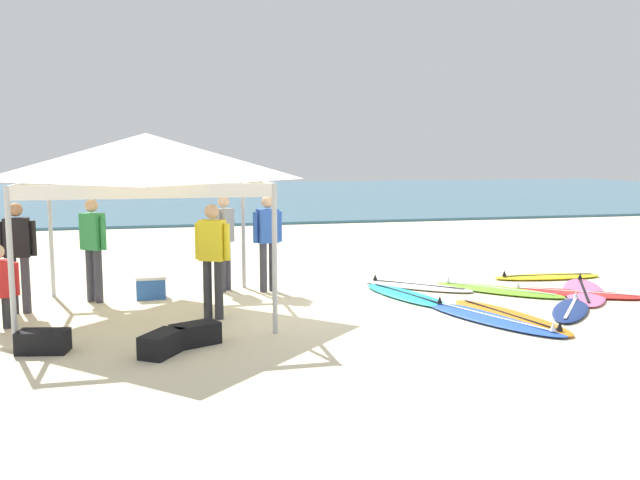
# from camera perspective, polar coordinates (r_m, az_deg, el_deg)

# --- Properties ---
(ground_plane) EXTENTS (80.00, 80.00, 0.00)m
(ground_plane) POSITION_cam_1_polar(r_m,az_deg,el_deg) (10.63, -0.61, -5.93)
(ground_plane) COLOR beige
(sea) EXTENTS (80.00, 36.00, 0.10)m
(sea) POSITION_cam_1_polar(r_m,az_deg,el_deg) (41.07, -10.53, 3.80)
(sea) COLOR #386B84
(sea) RESTS_ON ground
(canopy_tent) EXTENTS (3.42, 3.42, 2.75)m
(canopy_tent) POSITION_cam_1_polar(r_m,az_deg,el_deg) (10.45, -14.55, 6.84)
(canopy_tent) COLOR #B7B7BC
(canopy_tent) RESTS_ON ground
(surfboard_blue) EXTENTS (1.56, 2.61, 0.19)m
(surfboard_blue) POSITION_cam_1_polar(r_m,az_deg,el_deg) (10.22, 14.51, -6.49)
(surfboard_blue) COLOR blue
(surfboard_blue) RESTS_ON ground
(surfboard_lime) EXTENTS (2.04, 2.17, 0.19)m
(surfboard_lime) POSITION_cam_1_polar(r_m,az_deg,el_deg) (12.36, 14.91, -4.13)
(surfboard_lime) COLOR #7AD12D
(surfboard_lime) RESTS_ON ground
(surfboard_pink) EXTENTS (1.91, 2.52, 0.19)m
(surfboard_pink) POSITION_cam_1_polar(r_m,az_deg,el_deg) (12.70, 21.57, -4.10)
(surfboard_pink) COLOR pink
(surfboard_pink) RESTS_ON ground
(surfboard_white) EXTENTS (1.91, 1.83, 0.19)m
(surfboard_white) POSITION_cam_1_polar(r_m,az_deg,el_deg) (12.42, 8.28, -3.90)
(surfboard_white) COLOR white
(surfboard_white) RESTS_ON ground
(surfboard_cyan) EXTENTS (1.15, 2.29, 0.19)m
(surfboard_cyan) POSITION_cam_1_polar(r_m,az_deg,el_deg) (11.60, 7.36, -4.69)
(surfboard_cyan) COLOR #23B2CC
(surfboard_cyan) RESTS_ON ground
(surfboard_navy) EXTENTS (1.58, 1.75, 0.19)m
(surfboard_navy) POSITION_cam_1_polar(r_m,az_deg,el_deg) (11.16, 20.60, -5.56)
(surfboard_navy) COLOR navy
(surfboard_navy) RESTS_ON ground
(surfboard_yellow) EXTENTS (2.25, 0.76, 0.19)m
(surfboard_yellow) POSITION_cam_1_polar(r_m,az_deg,el_deg) (13.98, 18.78, -2.97)
(surfboard_yellow) COLOR yellow
(surfboard_yellow) RESTS_ON ground
(surfboard_orange) EXTENTS (1.14, 2.54, 0.19)m
(surfboard_orange) POSITION_cam_1_polar(r_m,az_deg,el_deg) (10.40, 15.83, -6.29)
(surfboard_orange) COLOR orange
(surfboard_orange) RESTS_ON ground
(surfboard_red) EXTENTS (2.30, 1.82, 0.19)m
(surfboard_red) POSITION_cam_1_polar(r_m,az_deg,el_deg) (12.49, 20.87, -4.25)
(surfboard_red) COLOR red
(surfboard_red) RESTS_ON ground
(person_yellow) EXTENTS (0.49, 0.37, 1.71)m
(person_yellow) POSITION_cam_1_polar(r_m,az_deg,el_deg) (9.97, -9.15, -1.11)
(person_yellow) COLOR #2D2D33
(person_yellow) RESTS_ON ground
(person_grey) EXTENTS (0.39, 0.47, 1.71)m
(person_grey) POSITION_cam_1_polar(r_m,az_deg,el_deg) (12.02, -8.17, 0.33)
(person_grey) COLOR #383842
(person_grey) RESTS_ON ground
(person_black) EXTENTS (0.55, 0.24, 1.71)m
(person_black) POSITION_cam_1_polar(r_m,az_deg,el_deg) (11.17, -24.38, -0.78)
(person_black) COLOR #383842
(person_black) RESTS_ON ground
(person_green) EXTENTS (0.45, 0.40, 1.71)m
(person_green) POSITION_cam_1_polar(r_m,az_deg,el_deg) (11.59, -18.79, -0.25)
(person_green) COLOR #383842
(person_green) RESTS_ON ground
(person_blue) EXTENTS (0.54, 0.30, 1.71)m
(person_blue) POSITION_cam_1_polar(r_m,az_deg,el_deg) (11.87, -4.48, 0.29)
(person_blue) COLOR #383842
(person_blue) RESTS_ON ground
(gear_bag_near_tent) EXTENTS (0.68, 0.54, 0.28)m
(gear_bag_near_tent) POSITION_cam_1_polar(r_m,az_deg,el_deg) (8.81, -10.58, -7.89)
(gear_bag_near_tent) COLOR black
(gear_bag_near_tent) RESTS_ON ground
(gear_bag_by_pole) EXTENTS (0.65, 0.43, 0.28)m
(gear_bag_by_pole) POSITION_cam_1_polar(r_m,az_deg,el_deg) (9.00, -22.54, -8.00)
(gear_bag_by_pole) COLOR black
(gear_bag_by_pole) RESTS_ON ground
(gear_bag_on_sand) EXTENTS (0.60, 0.68, 0.28)m
(gear_bag_on_sand) POSITION_cam_1_polar(r_m,az_deg,el_deg) (8.45, -13.32, -8.61)
(gear_bag_on_sand) COLOR black
(gear_bag_on_sand) RESTS_ON ground
(cooler_box) EXTENTS (0.50, 0.36, 0.39)m
(cooler_box) POSITION_cam_1_polar(r_m,az_deg,el_deg) (11.74, -14.21, -3.90)
(cooler_box) COLOR #2D60B7
(cooler_box) RESTS_ON ground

